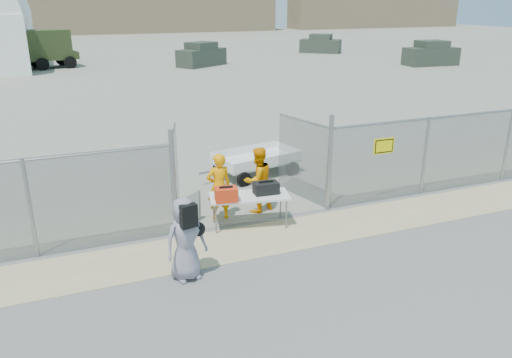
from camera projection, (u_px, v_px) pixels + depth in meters
name	position (u px, v px, depth m)	size (l,w,h in m)	color
ground	(290.00, 257.00, 10.61)	(160.00, 160.00, 0.00)	#595959
tarmac_inside	(102.00, 57.00, 47.35)	(160.00, 80.00, 0.01)	gray
dirt_strip	(272.00, 237.00, 11.48)	(44.00, 1.60, 0.01)	tan
distant_hills	(109.00, 4.00, 79.05)	(140.00, 6.00, 9.00)	#7F684F
chain_link_fence	(256.00, 179.00, 11.98)	(40.00, 0.20, 2.20)	gray
folding_table	(249.00, 211.00, 11.95)	(1.88, 0.78, 0.80)	white
orange_bag	(226.00, 194.00, 11.43)	(0.51, 0.34, 0.32)	red
black_duffel	(266.00, 188.00, 11.87)	(0.59, 0.34, 0.28)	black
security_worker_left	(219.00, 187.00, 12.19)	(0.62, 0.41, 1.70)	#FF9700
security_worker_right	(258.00, 180.00, 12.66)	(0.83, 0.65, 1.70)	#FF9700
visitor	(186.00, 239.00, 9.55)	(0.82, 0.54, 1.68)	gray
utility_trailer	(256.00, 162.00, 15.51)	(3.26, 1.68, 0.79)	white
military_truck	(34.00, 50.00, 38.82)	(6.17, 2.28, 2.94)	#303C1C
parked_vehicle_near	(201.00, 54.00, 40.66)	(4.15, 1.88, 1.88)	#323B31
parked_vehicle_mid	(321.00, 44.00, 50.90)	(4.03, 1.82, 1.82)	#323B31
parked_vehicle_far	(431.00, 53.00, 41.13)	(4.33, 1.96, 1.96)	#323B31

